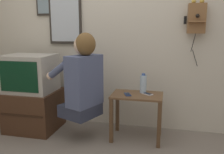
{
  "coord_description": "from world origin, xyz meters",
  "views": [
    {
      "loc": [
        0.63,
        -1.88,
        1.26
      ],
      "look_at": [
        0.04,
        0.66,
        0.73
      ],
      "focal_mm": 38.0,
      "sensor_mm": 36.0,
      "label": 1
    }
  ],
  "objects_px": {
    "framed_picture": "(47,0)",
    "cell_phone_held": "(128,94)",
    "cell_phone_spare": "(147,94)",
    "wall_mirror": "(65,16)",
    "wall_phone_antique": "(196,18)",
    "person": "(83,78)",
    "television": "(30,73)",
    "water_bottle": "(143,84)"
  },
  "relations": [
    {
      "from": "television",
      "to": "wall_phone_antique",
      "type": "xyz_separation_m",
      "value": [
        1.95,
        0.33,
        0.66
      ]
    },
    {
      "from": "person",
      "to": "cell_phone_held",
      "type": "bearing_deg",
      "value": -53.24
    },
    {
      "from": "water_bottle",
      "to": "television",
      "type": "bearing_deg",
      "value": -175.55
    },
    {
      "from": "person",
      "to": "cell_phone_spare",
      "type": "distance_m",
      "value": 0.75
    },
    {
      "from": "framed_picture",
      "to": "wall_mirror",
      "type": "relative_size",
      "value": 0.53
    },
    {
      "from": "television",
      "to": "wall_phone_antique",
      "type": "relative_size",
      "value": 0.79
    },
    {
      "from": "television",
      "to": "wall_mirror",
      "type": "distance_m",
      "value": 0.86
    },
    {
      "from": "wall_mirror",
      "to": "cell_phone_spare",
      "type": "height_order",
      "value": "wall_mirror"
    },
    {
      "from": "wall_phone_antique",
      "to": "cell_phone_held",
      "type": "xyz_separation_m",
      "value": [
        -0.72,
        -0.36,
        -0.84
      ]
    },
    {
      "from": "person",
      "to": "framed_picture",
      "type": "relative_size",
      "value": 2.46
    },
    {
      "from": "framed_picture",
      "to": "water_bottle",
      "type": "relative_size",
      "value": 1.68
    },
    {
      "from": "framed_picture",
      "to": "wall_mirror",
      "type": "distance_m",
      "value": 0.31
    },
    {
      "from": "wall_phone_antique",
      "to": "wall_mirror",
      "type": "height_order",
      "value": "wall_mirror"
    },
    {
      "from": "cell_phone_spare",
      "to": "wall_mirror",
      "type": "bearing_deg",
      "value": 109.79
    },
    {
      "from": "wall_mirror",
      "to": "cell_phone_held",
      "type": "xyz_separation_m",
      "value": [
        0.9,
        -0.4,
        -0.89
      ]
    },
    {
      "from": "television",
      "to": "wall_mirror",
      "type": "height_order",
      "value": "wall_mirror"
    },
    {
      "from": "framed_picture",
      "to": "cell_phone_held",
      "type": "relative_size",
      "value": 2.78
    },
    {
      "from": "person",
      "to": "television",
      "type": "relative_size",
      "value": 1.6
    },
    {
      "from": "framed_picture",
      "to": "television",
      "type": "bearing_deg",
      "value": -103.75
    },
    {
      "from": "person",
      "to": "television",
      "type": "bearing_deg",
      "value": 101.03
    },
    {
      "from": "cell_phone_held",
      "to": "television",
      "type": "bearing_deg",
      "value": 156.98
    },
    {
      "from": "wall_phone_antique",
      "to": "wall_mirror",
      "type": "distance_m",
      "value": 1.62
    },
    {
      "from": "television",
      "to": "cell_phone_spare",
      "type": "bearing_deg",
      "value": 1.62
    },
    {
      "from": "framed_picture",
      "to": "wall_mirror",
      "type": "height_order",
      "value": "framed_picture"
    },
    {
      "from": "person",
      "to": "wall_phone_antique",
      "type": "xyz_separation_m",
      "value": [
        1.2,
        0.48,
        0.66
      ]
    },
    {
      "from": "wall_mirror",
      "to": "wall_phone_antique",
      "type": "bearing_deg",
      "value": -1.45
    },
    {
      "from": "wall_phone_antique",
      "to": "wall_mirror",
      "type": "xyz_separation_m",
      "value": [
        -1.62,
        0.04,
        0.04
      ]
    },
    {
      "from": "cell_phone_held",
      "to": "wall_phone_antique",
      "type": "bearing_deg",
      "value": 4.62
    },
    {
      "from": "television",
      "to": "water_bottle",
      "type": "xyz_separation_m",
      "value": [
        1.39,
        0.11,
        -0.08
      ]
    },
    {
      "from": "water_bottle",
      "to": "framed_picture",
      "type": "bearing_deg",
      "value": 168.42
    },
    {
      "from": "television",
      "to": "cell_phone_held",
      "type": "xyz_separation_m",
      "value": [
        1.23,
        -0.03,
        -0.19
      ]
    },
    {
      "from": "television",
      "to": "framed_picture",
      "type": "xyz_separation_m",
      "value": [
        0.09,
        0.37,
        0.9
      ]
    },
    {
      "from": "cell_phone_held",
      "to": "cell_phone_spare",
      "type": "distance_m",
      "value": 0.23
    },
    {
      "from": "wall_phone_antique",
      "to": "cell_phone_held",
      "type": "bearing_deg",
      "value": -153.59
    },
    {
      "from": "person",
      "to": "wall_phone_antique",
      "type": "bearing_deg",
      "value": -45.81
    },
    {
      "from": "person",
      "to": "television",
      "type": "height_order",
      "value": "person"
    },
    {
      "from": "person",
      "to": "framed_picture",
      "type": "distance_m",
      "value": 1.23
    },
    {
      "from": "framed_picture",
      "to": "cell_phone_held",
      "type": "bearing_deg",
      "value": -19.37
    },
    {
      "from": "person",
      "to": "television",
      "type": "distance_m",
      "value": 0.76
    },
    {
      "from": "wall_mirror",
      "to": "cell_phone_held",
      "type": "distance_m",
      "value": 1.32
    },
    {
      "from": "person",
      "to": "water_bottle",
      "type": "height_order",
      "value": "person"
    },
    {
      "from": "person",
      "to": "cell_phone_held",
      "type": "height_order",
      "value": "person"
    }
  ]
}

